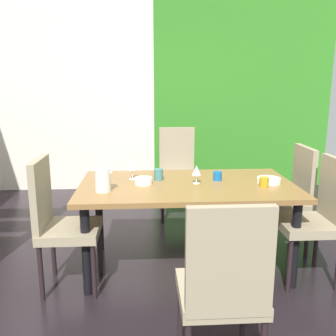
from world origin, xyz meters
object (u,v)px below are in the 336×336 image
chair_head_near (223,285)px  chair_head_far (177,169)px  wine_glass_left (132,165)px  cup_south (158,174)px  cup_near_shelf (217,176)px  pitcher_near_window (103,180)px  serving_bowl_west (269,180)px  chair_left_near (58,218)px  wine_glass_north (196,171)px  chair_right_far (290,194)px  dining_table (187,193)px  serving_bowl_corner (143,181)px  cup_rear (264,182)px  chair_right_near (317,214)px

chair_head_near → chair_head_far: 2.59m
chair_head_far → wine_glass_left: bearing=66.4°
chair_head_near → cup_south: size_ratio=10.59×
cup_near_shelf → pitcher_near_window: bearing=-163.5°
wine_glass_left → serving_bowl_west: wine_glass_left is taller
chair_left_near → wine_glass_north: bearing=104.4°
serving_bowl_west → pitcher_near_window: pitcher_near_window is taller
chair_head_near → cup_near_shelf: chair_head_near is taller
wine_glass_left → chair_right_far: bearing=4.2°
dining_table → chair_head_near: chair_head_near is taller
chair_head_near → chair_left_near: bearing=136.0°
serving_bowl_corner → pitcher_near_window: bearing=-147.9°
chair_right_far → serving_bowl_corner: size_ratio=6.74×
dining_table → cup_rear: 0.64m
serving_bowl_west → wine_glass_left: bearing=170.2°
chair_right_far → wine_glass_north: 1.01m
serving_bowl_west → cup_near_shelf: cup_near_shelf is taller
serving_bowl_west → pitcher_near_window: size_ratio=1.08×
chair_head_far → cup_rear: chair_head_far is taller
cup_south → serving_bowl_corner: bearing=-134.8°
serving_bowl_corner → chair_head_near: bearing=-72.6°
serving_bowl_corner → serving_bowl_west: 1.05m
wine_glass_north → chair_head_far: bearing=91.9°
dining_table → cup_near_shelf: bearing=18.5°
chair_head_near → chair_head_far: (-0.01, 2.59, 0.01)m
chair_left_near → cup_south: chair_left_near is taller
chair_right_near → chair_head_far: size_ratio=0.96×
chair_head_far → cup_rear: 1.56m
chair_right_near → cup_rear: chair_right_near is taller
pitcher_near_window → wine_glass_north: bearing=14.0°
chair_right_near → cup_near_shelf: size_ratio=13.30×
cup_near_shelf → pitcher_near_window: size_ratio=0.42×
dining_table → cup_south: 0.30m
chair_right_near → serving_bowl_west: chair_right_near is taller
chair_left_near → dining_table: bearing=105.6°
wine_glass_north → serving_bowl_corner: bearing=179.1°
chair_head_near → wine_glass_north: (0.03, 1.29, 0.29)m
dining_table → serving_bowl_west: size_ratio=9.17×
serving_bowl_corner → cup_south: cup_south is taller
chair_right_far → serving_bowl_west: (-0.32, -0.31, 0.21)m
cup_south → cup_near_shelf: cup_south is taller
chair_right_far → chair_head_far: chair_head_far is taller
chair_right_far → chair_right_near: bearing=-179.9°
chair_head_far → chair_head_near: bearing=90.2°
dining_table → chair_right_far: (1.00, 0.28, -0.11)m
chair_right_near → cup_south: 1.33m
wine_glass_north → serving_bowl_west: wine_glass_north is taller
chair_left_near → serving_bowl_corner: (0.64, 0.29, 0.21)m
chair_head_near → chair_right_near: bearing=46.5°
dining_table → wine_glass_left: size_ratio=10.28×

